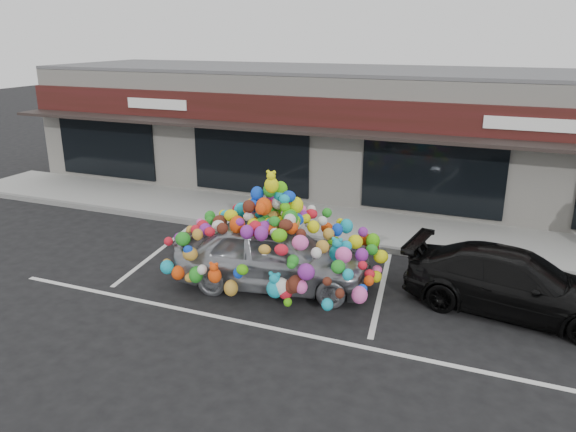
% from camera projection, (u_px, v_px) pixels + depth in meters
% --- Properties ---
extents(ground, '(90.00, 90.00, 0.00)m').
position_uv_depth(ground, '(264.00, 274.00, 13.42)').
color(ground, black).
rests_on(ground, ground).
extents(shop_building, '(24.00, 7.20, 4.31)m').
position_uv_depth(shop_building, '(361.00, 130.00, 20.17)').
color(shop_building, silver).
rests_on(shop_building, ground).
extents(sidewalk, '(26.00, 3.00, 0.15)m').
position_uv_depth(sidewalk, '(320.00, 222.00, 16.91)').
color(sidewalk, '#9B9C96').
rests_on(sidewalk, ground).
extents(kerb, '(26.00, 0.18, 0.16)m').
position_uv_depth(kerb, '(302.00, 238.00, 15.59)').
color(kerb, slate).
rests_on(kerb, ground).
extents(parking_stripe_left, '(0.73, 4.37, 0.01)m').
position_uv_depth(parking_stripe_left, '(157.00, 252.00, 14.75)').
color(parking_stripe_left, silver).
rests_on(parking_stripe_left, ground).
extents(parking_stripe_mid, '(0.73, 4.37, 0.01)m').
position_uv_depth(parking_stripe_mid, '(381.00, 290.00, 12.58)').
color(parking_stripe_mid, silver).
rests_on(parking_stripe_mid, ground).
extents(lane_line, '(14.00, 0.12, 0.01)m').
position_uv_depth(lane_line, '(309.00, 336.00, 10.67)').
color(lane_line, silver).
rests_on(lane_line, ground).
extents(toy_car, '(3.19, 4.97, 2.74)m').
position_uv_depth(toy_car, '(273.00, 248.00, 12.52)').
color(toy_car, '#ADB0B8').
rests_on(toy_car, ground).
extents(black_sedan, '(2.38, 4.62, 1.28)m').
position_uv_depth(black_sedan, '(515.00, 283.00, 11.43)').
color(black_sedan, black).
rests_on(black_sedan, ground).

